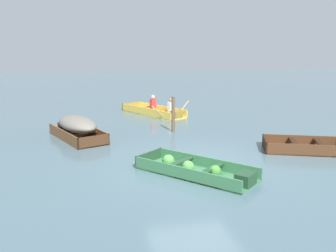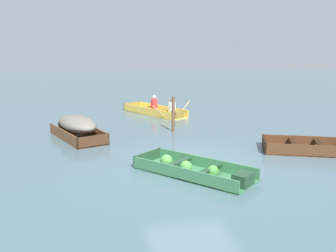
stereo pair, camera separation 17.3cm
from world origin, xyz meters
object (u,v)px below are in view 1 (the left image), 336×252
rowboat_yellow_with_crew (156,111)px  mooring_post (173,114)px  skiff_wooden_brown_mid_moored (77,126)px  dinghy_green_foreground (197,170)px  skiff_dark_varnish_near_moored (311,147)px

rowboat_yellow_with_crew → mooring_post: mooring_post is taller
skiff_wooden_brown_mid_moored → rowboat_yellow_with_crew: size_ratio=0.82×
dinghy_green_foreground → skiff_dark_varnish_near_moored: (4.13, 1.31, -0.00)m
skiff_dark_varnish_near_moored → rowboat_yellow_with_crew: bearing=115.5°
dinghy_green_foreground → skiff_dark_varnish_near_moored: 4.33m
dinghy_green_foreground → rowboat_yellow_with_crew: 8.66m
skiff_dark_varnish_near_moored → skiff_wooden_brown_mid_moored: bearing=155.1°
rowboat_yellow_with_crew → mooring_post: (-0.07, -3.73, 0.50)m
skiff_wooden_brown_mid_moored → mooring_post: size_ratio=2.25×
rowboat_yellow_with_crew → mooring_post: size_ratio=2.75×
skiff_dark_varnish_near_moored → rowboat_yellow_with_crew: size_ratio=0.77×
dinghy_green_foreground → skiff_dark_varnish_near_moored: size_ratio=1.09×
skiff_dark_varnish_near_moored → dinghy_green_foreground: bearing=-162.4°
skiff_wooden_brown_mid_moored → rowboat_yellow_with_crew: rowboat_yellow_with_crew is taller
skiff_dark_varnish_near_moored → mooring_post: 5.10m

